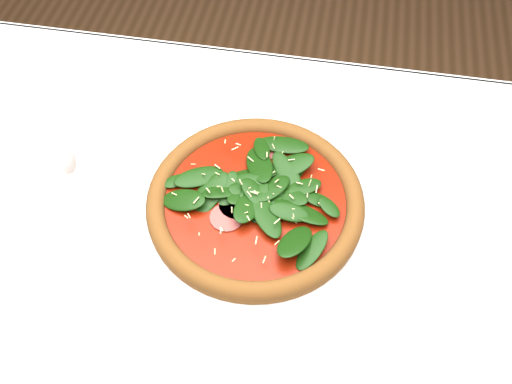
# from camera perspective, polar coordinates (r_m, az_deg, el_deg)

# --- Properties ---
(dining_table) EXTENTS (1.21, 0.81, 0.75)m
(dining_table) POSITION_cam_1_polar(r_m,az_deg,el_deg) (0.93, -4.24, -7.11)
(dining_table) COLOR white
(dining_table) RESTS_ON ground
(plate) EXTENTS (0.37, 0.37, 0.02)m
(plate) POSITION_cam_1_polar(r_m,az_deg,el_deg) (0.86, -0.06, -1.58)
(plate) COLOR silver
(plate) RESTS_ON dining_table
(pizza) EXTENTS (0.42, 0.42, 0.04)m
(pizza) POSITION_cam_1_polar(r_m,az_deg,el_deg) (0.84, -0.06, -0.75)
(pizza) COLOR brown
(pizza) RESTS_ON plate
(wine_glass) EXTENTS (0.07, 0.07, 0.18)m
(wine_glass) POSITION_cam_1_polar(r_m,az_deg,el_deg) (0.80, -19.80, 2.86)
(wine_glass) COLOR silver
(wine_glass) RESTS_ON dining_table
(saucer_far) EXTENTS (0.15, 0.15, 0.01)m
(saucer_far) POSITION_cam_1_polar(r_m,az_deg,el_deg) (1.03, 20.53, 6.20)
(saucer_far) COLOR silver
(saucer_far) RESTS_ON dining_table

